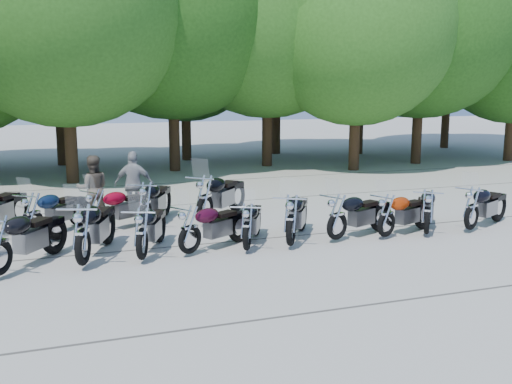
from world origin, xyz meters
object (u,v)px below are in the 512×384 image
object	(u,v)px
motorcycle_9	(472,207)
motorcycle_12	(97,209)
motorcycle_1	(82,233)
motorcycle_8	(427,210)
motorcycle_2	(142,232)
motorcycle_4	(247,225)
motorcycle_3	(190,228)
rider_1	(93,189)
motorcycle_6	(337,215)
motorcycle_7	(387,214)
rider_2	(134,184)
motorcycle_11	(33,214)
motorcycle_13	(145,204)
motorcycle_5	(291,219)
motorcycle_14	(205,197)

from	to	relation	value
motorcycle_9	motorcycle_12	bearing A→B (deg)	45.33
motorcycle_1	motorcycle_8	distance (m)	7.68
motorcycle_2	motorcycle_4	world-z (taller)	motorcycle_2
motorcycle_3	motorcycle_8	world-z (taller)	motorcycle_8
motorcycle_9	rider_1	xyz separation A→B (m)	(-8.40, 4.21, 0.23)
motorcycle_2	motorcycle_4	xyz separation A→B (m)	(2.18, -0.02, -0.03)
motorcycle_6	motorcycle_9	bearing A→B (deg)	-115.77
motorcycle_6	motorcycle_2	bearing A→B (deg)	69.65
motorcycle_7	rider_2	size ratio (longest dim) A/B	1.17
motorcycle_1	motorcycle_8	world-z (taller)	motorcycle_1
motorcycle_3	motorcycle_11	xyz separation A→B (m)	(-3.05, 2.42, 0.02)
motorcycle_11	motorcycle_13	xyz separation A→B (m)	(2.54, 0.07, 0.05)
motorcycle_7	motorcycle_2	bearing A→B (deg)	68.03
motorcycle_1	motorcycle_5	bearing A→B (deg)	-159.67
motorcycle_7	motorcycle_13	size ratio (longest dim) A/B	0.88
motorcycle_11	rider_1	distance (m)	2.14
motorcycle_11	motorcycle_7	bearing A→B (deg)	-155.90
motorcycle_7	motorcycle_13	xyz separation A→B (m)	(-5.04, 2.62, 0.08)
motorcycle_5	rider_1	xyz separation A→B (m)	(-3.79, 4.11, 0.20)
motorcycle_3	rider_2	bearing A→B (deg)	-22.62
motorcycle_1	motorcycle_5	distance (m)	4.30
motorcycle_6	motorcycle_9	world-z (taller)	motorcycle_9
motorcycle_13	motorcycle_8	bearing A→B (deg)	-177.94
motorcycle_3	motorcycle_6	world-z (taller)	motorcycle_6
motorcycle_1	motorcycle_2	distance (m)	1.13
motorcycle_4	motorcycle_1	bearing A→B (deg)	26.81
motorcycle_8	motorcycle_13	size ratio (longest dim) A/B	0.93
motorcycle_9	rider_2	size ratio (longest dim) A/B	1.25
motorcycle_2	motorcycle_9	size ratio (longest dim) A/B	0.99
motorcycle_5	motorcycle_6	bearing A→B (deg)	-141.84
motorcycle_2	motorcycle_3	bearing A→B (deg)	-150.93
motorcycle_13	rider_2	size ratio (longest dim) A/B	1.34
motorcycle_6	motorcycle_7	distance (m)	1.19
motorcycle_11	motorcycle_5	bearing A→B (deg)	-163.34
motorcycle_1	motorcycle_14	world-z (taller)	motorcycle_14
motorcycle_12	rider_2	world-z (taller)	rider_2
motorcycle_11	motorcycle_14	bearing A→B (deg)	-135.32
motorcycle_14	rider_2	xyz separation A→B (m)	(-1.52, 1.55, 0.17)
motorcycle_1	motorcycle_12	distance (m)	2.68
motorcycle_13	motorcycle_14	size ratio (longest dim) A/B	0.93
motorcycle_14	rider_2	distance (m)	2.18
motorcycle_7	motorcycle_4	bearing A→B (deg)	68.31
motorcycle_8	motorcycle_3	bearing A→B (deg)	33.29
motorcycle_4	motorcycle_9	world-z (taller)	motorcycle_9
motorcycle_6	motorcycle_12	bearing A→B (deg)	41.59
motorcycle_4	motorcycle_9	distance (m)	5.61
motorcycle_2	motorcycle_7	bearing A→B (deg)	-157.45
motorcycle_2	motorcycle_12	bearing A→B (deg)	-53.40
motorcycle_7	rider_1	bearing A→B (deg)	34.41
motorcycle_7	motorcycle_12	size ratio (longest dim) A/B	0.97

